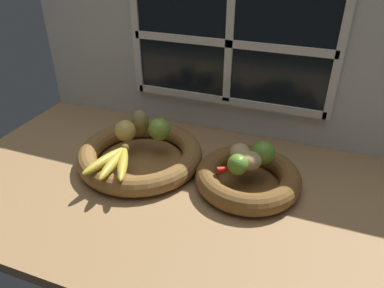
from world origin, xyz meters
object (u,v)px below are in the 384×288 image
object	(u,v)px
fruit_bowl_right	(248,177)
lime_far	(263,153)
apple_green_back	(160,129)
chili_pepper	(239,168)
potato_oblong	(240,153)
potato_large	(250,160)
lime_near	(238,164)
fruit_bowl_left	(141,154)
apple_golden_left	(125,131)
pear_brown	(140,122)
banana_bunch_front	(114,162)

from	to	relation	value
fruit_bowl_right	lime_far	distance (cm)	7.86
apple_green_back	chili_pepper	bearing A→B (deg)	-16.73
apple_green_back	potato_oblong	xyz separation A→B (cm)	(25.62, -2.92, -0.95)
potato_large	lime_near	bearing A→B (deg)	-123.69
fruit_bowl_left	chili_pepper	distance (cm)	31.15
apple_green_back	potato_oblong	distance (cm)	25.80
apple_golden_left	lime_far	bearing A→B (deg)	2.98
apple_green_back	potato_large	world-z (taller)	apple_green_back
apple_green_back	potato_oblong	size ratio (longest dim) A/B	1.01
chili_pepper	fruit_bowl_right	bearing A→B (deg)	19.47
fruit_bowl_left	lime_far	xyz separation A→B (cm)	(35.78, 3.63, 6.39)
pear_brown	lime_far	xyz separation A→B (cm)	(39.11, -3.26, -0.65)
apple_green_back	banana_bunch_front	distance (cm)	18.49
lime_near	banana_bunch_front	bearing A→B (deg)	-165.50
apple_green_back	apple_golden_left	bearing A→B (deg)	-156.72
potato_oblong	lime_near	distance (cm)	6.34
chili_pepper	lime_far	bearing A→B (deg)	21.22
banana_bunch_front	potato_large	bearing A→B (deg)	19.06
lime_far	potato_oblong	bearing A→B (deg)	-170.75
banana_bunch_front	chili_pepper	world-z (taller)	banana_bunch_front
pear_brown	potato_oblong	world-z (taller)	pear_brown
pear_brown	lime_far	bearing A→B (deg)	-4.76
apple_green_back	chili_pepper	xyz separation A→B (cm)	(26.81, -8.06, -2.44)
lime_near	chili_pepper	world-z (taller)	lime_near
apple_green_back	lime_far	world-z (taller)	apple_green_back
apple_green_back	lime_far	xyz separation A→B (cm)	(31.82, -1.91, -0.16)
pear_brown	potato_large	bearing A→B (deg)	-10.75
potato_oblong	chili_pepper	xyz separation A→B (cm)	(1.19, -5.14, -1.49)
apple_green_back	fruit_bowl_right	bearing A→B (deg)	-10.83
fruit_bowl_left	fruit_bowl_right	world-z (taller)	same
lime_far	chili_pepper	bearing A→B (deg)	-129.14
fruit_bowl_left	apple_green_back	world-z (taller)	apple_green_back
fruit_bowl_left	chili_pepper	world-z (taller)	chili_pepper
fruit_bowl_right	apple_golden_left	size ratio (longest dim) A/B	4.51
fruit_bowl_right	pear_brown	size ratio (longest dim) A/B	3.72
pear_brown	banana_bunch_front	size ratio (longest dim) A/B	0.46
fruit_bowl_left	apple_green_back	distance (cm)	9.45
apple_green_back	chili_pepper	distance (cm)	28.11
chili_pepper	lime_near	bearing A→B (deg)	-131.95
potato_oblong	fruit_bowl_left	bearing A→B (deg)	-174.93
apple_golden_left	lime_near	world-z (taller)	apple_golden_left
fruit_bowl_left	apple_green_back	bearing A→B (deg)	54.44
pear_brown	fruit_bowl_left	bearing A→B (deg)	-64.18
apple_green_back	apple_golden_left	xyz separation A→B (cm)	(-9.45, -4.06, -0.19)
chili_pepper	apple_golden_left	bearing A→B (deg)	144.07
apple_golden_left	potato_large	bearing A→B (deg)	-2.21
apple_green_back	lime_far	distance (cm)	31.87
fruit_bowl_left	chili_pepper	bearing A→B (deg)	-4.67
pear_brown	fruit_bowl_right	bearing A→B (deg)	-10.75
lime_near	chili_pepper	size ratio (longest dim) A/B	0.47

